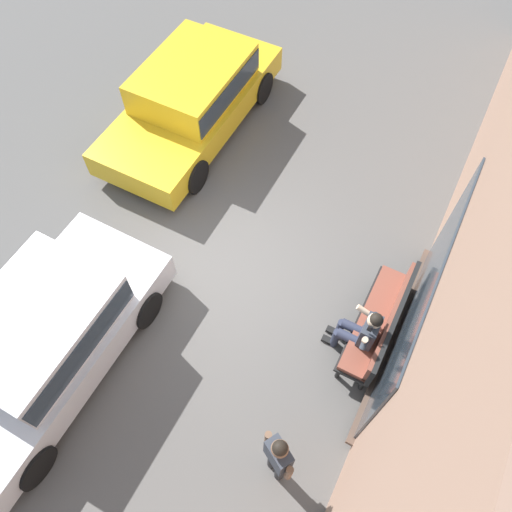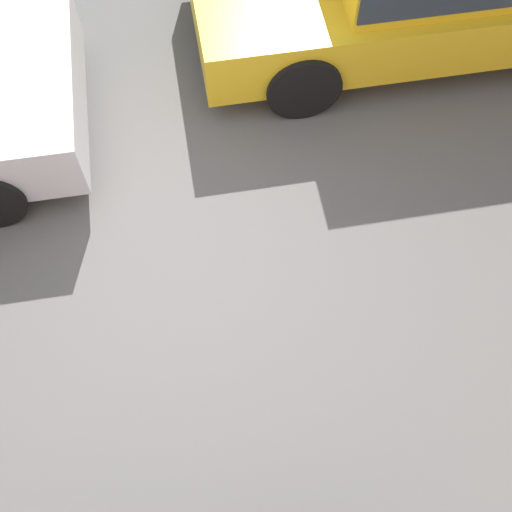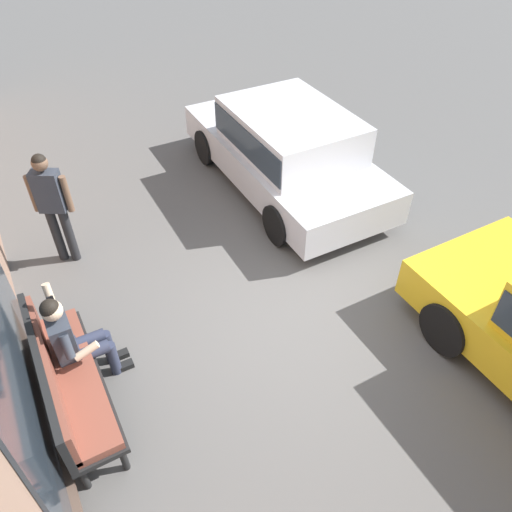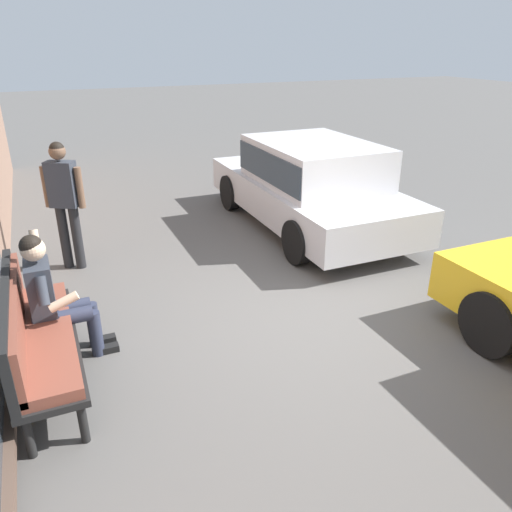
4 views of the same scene
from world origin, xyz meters
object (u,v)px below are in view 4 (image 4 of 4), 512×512
(parked_car_mid, at_px, (310,181))
(person_on_phone, at_px, (54,296))
(bench, at_px, (32,331))
(pedestrian_standing, at_px, (64,196))

(parked_car_mid, bearing_deg, person_on_phone, 119.53)
(bench, distance_m, person_on_phone, 0.44)
(person_on_phone, height_order, pedestrian_standing, pedestrian_standing)
(bench, xyz_separation_m, person_on_phone, (0.36, -0.22, 0.13))
(bench, distance_m, pedestrian_standing, 2.65)
(bench, height_order, pedestrian_standing, pedestrian_standing)
(bench, relative_size, pedestrian_standing, 1.15)
(parked_car_mid, bearing_deg, pedestrian_standing, 91.66)
(pedestrian_standing, bearing_deg, person_on_phone, 171.95)
(bench, xyz_separation_m, parked_car_mid, (2.67, -4.30, 0.23))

